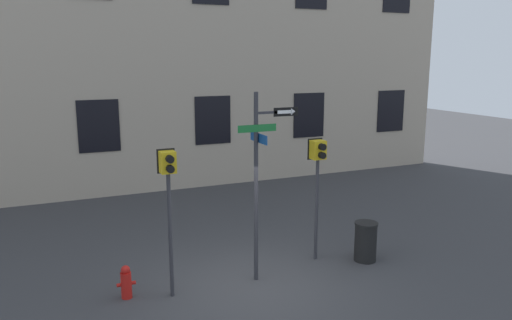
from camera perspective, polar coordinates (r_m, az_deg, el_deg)
The scene contains 6 objects.
ground_plane at distance 10.73m, azimuth -0.39°, elevation -14.30°, with size 60.00×60.00×0.00m, color #38383A.
street_sign_pole at distance 10.31m, azimuth 0.46°, elevation -1.39°, with size 1.37×0.80×4.02m.
pedestrian_signal_left at distance 9.69m, azimuth -9.97°, elevation -2.72°, with size 0.35×0.40×2.98m.
pedestrian_signal_right at distance 11.48m, azimuth 7.07°, elevation -0.66°, with size 0.37×0.40×2.88m.
fire_hydrant at distance 10.47m, azimuth -14.62°, elevation -13.37°, with size 0.37×0.21×0.68m.
trash_bin at distance 12.10m, azimuth 12.41°, elevation -9.08°, with size 0.55×0.55×0.93m.
Camera 1 is at (-3.81, -8.87, 4.69)m, focal length 35.00 mm.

